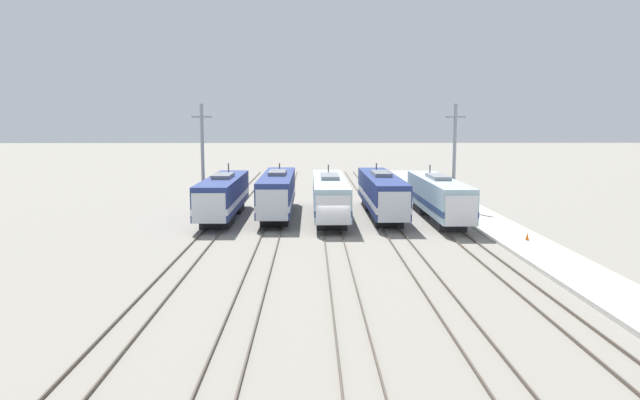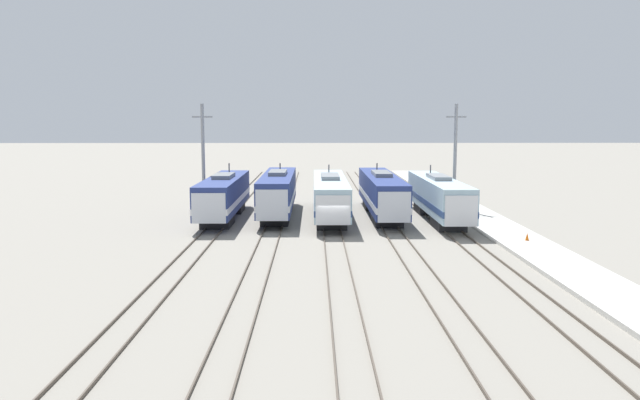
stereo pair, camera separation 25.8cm
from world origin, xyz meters
name	(u,v)px [view 2 (the right image)]	position (x,y,z in m)	size (l,w,h in m)	color
ground_plane	(333,235)	(0.00, 0.00, 0.00)	(400.00, 400.00, 0.00)	gray
rail_pair_far_left	(209,235)	(-9.87, 0.00, 0.07)	(1.50, 120.00, 0.15)	#4C4238
rail_pair_center_left	(271,234)	(-4.94, 0.00, 0.07)	(1.51, 120.00, 0.15)	#4C4238
rail_pair_center	(333,234)	(0.00, 0.00, 0.07)	(1.51, 120.00, 0.15)	#4C4238
rail_pair_center_right	(395,234)	(4.94, 0.00, 0.07)	(1.51, 120.00, 0.15)	#4C4238
rail_pair_far_right	(456,234)	(9.87, 0.00, 0.07)	(1.50, 120.00, 0.15)	#4C4238
locomotive_far_left	(223,196)	(-9.87, 8.18, 2.15)	(2.99, 17.24, 4.90)	black
locomotive_center_left	(278,193)	(-4.94, 9.66, 2.23)	(2.91, 17.94, 4.78)	black
locomotive_center	(330,196)	(0.00, 8.54, 2.10)	(3.03, 19.76, 4.69)	#232326
locomotive_center_right	(382,194)	(4.94, 9.67, 2.18)	(2.91, 19.67, 4.76)	black
locomotive_far_right	(439,198)	(9.87, 7.10, 2.14)	(2.81, 18.23, 4.78)	#232326
catenary_tower_left	(203,156)	(-12.54, 13.25, 5.52)	(2.01, 0.34, 10.72)	gray
catenary_tower_right	(455,156)	(12.62, 13.25, 5.52)	(2.01, 0.34, 10.72)	gray
platform	(508,233)	(14.05, 0.00, 0.14)	(4.00, 120.00, 0.28)	#B7B5AD
traffic_cone	(527,237)	(14.29, -3.71, 0.57)	(0.29, 0.29, 0.57)	orange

